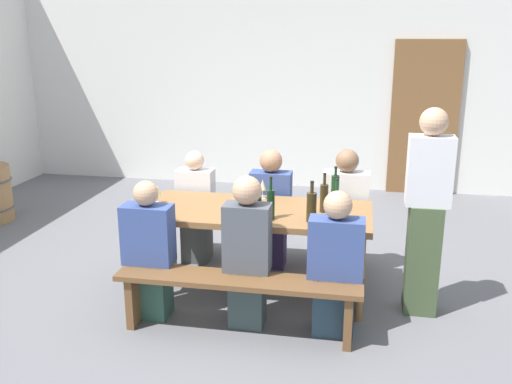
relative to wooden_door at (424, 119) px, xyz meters
name	(u,v)px	position (x,y,z in m)	size (l,w,h in m)	color
ground_plane	(256,291)	(-1.68, -3.52, -1.05)	(24.00, 24.00, 0.00)	slate
back_wall	(304,75)	(-1.68, 0.14, 0.55)	(14.00, 0.20, 3.20)	silver
wooden_door	(424,119)	(0.00, 0.00, 0.00)	(0.90, 0.06, 2.10)	brown
tasting_table	(256,218)	(-1.68, -3.52, -0.38)	(1.93, 0.86, 0.75)	olive
bench_near	(238,290)	(-1.68, -4.25, -0.70)	(1.83, 0.30, 0.45)	brown
bench_far	(270,226)	(-1.68, -2.78, -0.70)	(1.83, 0.30, 0.45)	brown
wine_bottle_0	(311,206)	(-1.19, -3.75, -0.18)	(0.08, 0.08, 0.33)	#332814
wine_bottle_1	(336,207)	(-1.00, -3.75, -0.17)	(0.07, 0.07, 0.36)	#194723
wine_bottle_2	(335,188)	(-1.04, -3.18, -0.17)	(0.07, 0.07, 0.32)	#143319
wine_bottle_3	(271,203)	(-1.52, -3.74, -0.17)	(0.06, 0.06, 0.34)	#143319
wine_bottle_4	(324,197)	(-1.11, -3.48, -0.17)	(0.07, 0.07, 0.33)	#332814
wine_bottle_5	(257,209)	(-1.61, -3.86, -0.18)	(0.07, 0.07, 0.30)	#143319
wine_glass_0	(263,185)	(-1.68, -3.20, -0.18)	(0.06, 0.06, 0.18)	silver
wine_glass_1	(158,191)	(-2.55, -3.50, -0.19)	(0.06, 0.06, 0.16)	silver
seated_guest_near_0	(149,254)	(-2.42, -4.10, -0.53)	(0.39, 0.24, 1.11)	#305649
seated_guest_near_1	(247,255)	(-1.64, -4.10, -0.47)	(0.35, 0.24, 1.18)	#38494A
seated_guest_near_2	(335,267)	(-0.98, -4.10, -0.53)	(0.40, 0.24, 1.11)	#2B4558
seated_guest_far_0	(196,210)	(-2.38, -2.93, -0.53)	(0.35, 0.24, 1.10)	#484C4A
seated_guest_far_1	(271,212)	(-1.65, -2.93, -0.50)	(0.38, 0.24, 1.15)	#392C5C
seated_guest_far_2	(345,215)	(-0.95, -2.93, -0.49)	(0.42, 0.24, 1.17)	#434B3B
standing_host	(426,215)	(-0.31, -3.62, -0.24)	(0.34, 0.24, 1.65)	#425334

